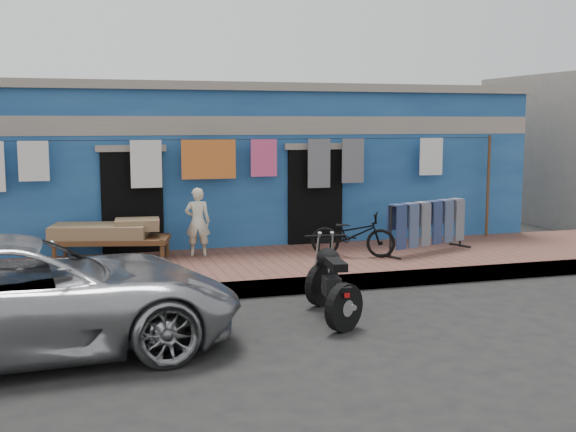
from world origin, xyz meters
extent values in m
plane|color=black|center=(0.00, 0.00, 0.00)|extent=(80.00, 80.00, 0.00)
cube|color=brown|center=(0.00, 3.00, 0.12)|extent=(28.00, 3.00, 0.25)
cube|color=gray|center=(0.00, 1.55, 0.12)|extent=(28.00, 0.10, 0.25)
cube|color=navy|center=(0.00, 7.00, 1.60)|extent=(12.00, 5.00, 3.20)
cube|color=#9E9384|center=(0.00, 4.56, 2.55)|extent=(12.00, 0.14, 0.35)
cube|color=#9E9384|center=(0.00, 7.00, 3.28)|extent=(12.20, 5.20, 0.16)
cube|color=black|center=(-2.20, 4.48, 1.05)|extent=(1.10, 0.10, 2.10)
cube|color=black|center=(1.30, 4.48, 1.05)|extent=(1.10, 0.10, 2.10)
cylinder|color=brown|center=(5.00, 4.25, 1.30)|extent=(0.06, 0.06, 2.10)
cylinder|color=black|center=(0.00, 4.25, 2.30)|extent=(10.00, 0.01, 0.01)
cube|color=silver|center=(-3.85, 4.25, 1.96)|extent=(0.50, 0.02, 0.69)
cube|color=silver|center=(-1.96, 4.25, 1.88)|extent=(0.55, 0.02, 0.85)
cube|color=#CC4C26|center=(-0.83, 4.25, 1.94)|extent=(1.00, 0.02, 0.72)
cube|color=#D84C7E|center=(0.21, 4.25, 1.95)|extent=(0.50, 0.02, 0.69)
cube|color=slate|center=(1.30, 4.25, 1.83)|extent=(0.45, 0.02, 0.94)
cube|color=slate|center=(1.99, 4.25, 1.87)|extent=(0.45, 0.02, 0.86)
cube|color=silver|center=(3.68, 4.25, 1.93)|extent=(0.50, 0.02, 0.74)
imported|color=#AAABAF|center=(-3.81, -0.35, 0.70)|extent=(5.14, 2.65, 1.40)
imported|color=beige|center=(-1.13, 3.82, 0.86)|extent=(0.49, 0.38, 1.22)
imported|color=black|center=(1.49, 2.96, 0.73)|extent=(1.55, 1.17, 0.96)
cube|color=silver|center=(0.37, 1.12, 0.04)|extent=(0.22, 0.21, 0.08)
cube|color=silver|center=(0.41, 1.08, 0.04)|extent=(0.20, 0.22, 0.09)
cube|color=silver|center=(0.13, 1.09, 0.04)|extent=(0.17, 0.21, 0.08)
camera|label=1|loc=(-3.25, -8.76, 2.63)|focal=45.00mm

